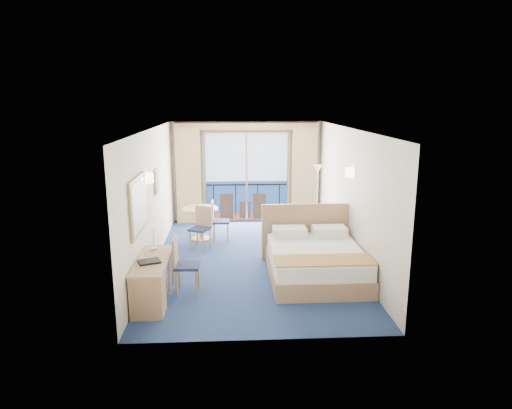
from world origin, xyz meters
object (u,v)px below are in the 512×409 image
object	(u,v)px
round_table	(200,216)
table_chair_b	(202,225)
armchair	(318,224)
desk	(149,288)
floor_lamp	(318,180)
bed	(315,260)
nightstand	(334,242)
desk_chair	(182,261)
table_chair_a	(217,218)

from	to	relation	value
round_table	table_chair_b	world-z (taller)	table_chair_b
armchair	desk	size ratio (longest dim) A/B	0.52
floor_lamp	round_table	distance (m)	3.15
desk	bed	bearing A→B (deg)	24.47
nightstand	desk	xyz separation A→B (m)	(-3.50, -2.54, 0.12)
desk_chair	table_chair_b	xyz separation A→B (m)	(0.19, 2.42, -0.02)
desk	round_table	world-z (taller)	round_table
bed	table_chair_b	size ratio (longest dim) A/B	2.35
desk	desk_chair	size ratio (longest dim) A/B	1.56
table_chair_b	table_chair_a	bearing A→B (deg)	84.79
desk	round_table	distance (m)	3.82
armchair	nightstand	bearing A→B (deg)	52.40
table_chair_a	table_chair_b	distance (m)	0.66
bed	table_chair_b	xyz separation A→B (m)	(-2.23, 1.86, 0.20)
bed	nightstand	xyz separation A→B (m)	(0.64, 1.24, -0.05)
desk_chair	floor_lamp	bearing A→B (deg)	-36.49
nightstand	table_chair_b	size ratio (longest dim) A/B	0.58
desk_chair	round_table	size ratio (longest dim) A/B	1.14
desk	table_chair_b	xyz separation A→B (m)	(0.63, 3.16, 0.14)
nightstand	round_table	distance (m)	3.19
armchair	round_table	distance (m)	2.82
bed	floor_lamp	bearing A→B (deg)	78.85
round_table	table_chair_a	bearing A→B (deg)	-7.18
desk_chair	table_chair_a	size ratio (longest dim) A/B	1.04
floor_lamp	table_chair_a	world-z (taller)	floor_lamp
desk	table_chair_b	size ratio (longest dim) A/B	1.62
armchair	desk_chair	distance (m)	4.16
nightstand	desk	world-z (taller)	desk
armchair	table_chair_b	size ratio (longest dim) A/B	0.84
desk	desk_chair	xyz separation A→B (m)	(0.45, 0.74, 0.16)
floor_lamp	desk	size ratio (longest dim) A/B	1.08
floor_lamp	table_chair_b	xyz separation A→B (m)	(-2.89, -1.50, -0.71)
bed	floor_lamp	xyz separation A→B (m)	(0.66, 3.35, 0.92)
floor_lamp	table_chair_b	bearing A→B (deg)	-152.60
bed	round_table	distance (m)	3.38
bed	desk	xyz separation A→B (m)	(-2.86, -1.30, 0.07)
floor_lamp	desk_chair	xyz separation A→B (m)	(-3.07, -3.91, -0.69)
desk	table_chair_b	distance (m)	3.22
armchair	bed	bearing A→B (deg)	34.09
nightstand	armchair	size ratio (longest dim) A/B	0.69
table_chair_b	desk_chair	bearing A→B (deg)	-68.80
bed	armchair	world-z (taller)	bed
round_table	table_chair_a	world-z (taller)	table_chair_a
bed	armchair	size ratio (longest dim) A/B	2.79
desk	armchair	bearing A→B (deg)	47.52
nightstand	desk	bearing A→B (deg)	-144.01
floor_lamp	desk_chair	size ratio (longest dim) A/B	1.68
desk	floor_lamp	bearing A→B (deg)	52.91
round_table	table_chair_b	bearing A→B (deg)	-84.06
armchair	desk_chair	world-z (taller)	desk_chair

